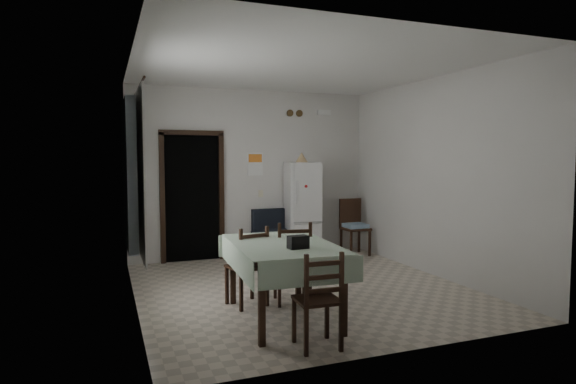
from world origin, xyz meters
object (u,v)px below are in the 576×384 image
at_px(dining_table, 283,281).
at_px(dining_chair_far_right, 292,262).
at_px(fridge, 302,209).
at_px(dining_chair_far_left, 247,266).
at_px(corner_chair, 355,227).
at_px(navy_seat, 275,234).
at_px(dining_chair_near_head, 317,299).

xyz_separation_m(dining_table, dining_chair_far_right, (0.31, 0.50, 0.08)).
relative_size(fridge, dining_chair_far_left, 1.75).
bearing_deg(fridge, dining_table, -108.79).
bearing_deg(dining_table, corner_chair, 51.91).
height_order(navy_seat, dining_chair_near_head, dining_chair_near_head).
bearing_deg(dining_chair_far_left, dining_chair_far_right, 157.50).
height_order(navy_seat, corner_chair, corner_chair).
relative_size(fridge, dining_table, 1.05).
xyz_separation_m(dining_table, dining_chair_far_left, (-0.23, 0.58, 0.06)).
distance_m(fridge, dining_chair_near_head, 4.08).
bearing_deg(navy_seat, corner_chair, -13.50).
bearing_deg(navy_seat, dining_table, -111.36).
relative_size(fridge, dining_chair_near_head, 1.82).
bearing_deg(fridge, navy_seat, -172.70).
bearing_deg(navy_seat, dining_chair_far_left, -120.13).
distance_m(navy_seat, dining_chair_near_head, 3.92).
bearing_deg(dining_chair_far_right, corner_chair, -122.13).
distance_m(fridge, dining_table, 3.31).
bearing_deg(corner_chair, dining_chair_near_head, -124.22).
height_order(navy_seat, dining_table, navy_seat).
bearing_deg(corner_chair, dining_chair_far_right, -133.98).
xyz_separation_m(navy_seat, dining_chair_far_left, (-1.19, -2.36, 0.06)).
relative_size(navy_seat, dining_chair_near_head, 0.92).
height_order(dining_table, dining_chair_far_right, dining_chair_far_right).
relative_size(fridge, navy_seat, 1.99).
relative_size(navy_seat, corner_chair, 0.84).
bearing_deg(dining_chair_far_right, dining_chair_far_left, 2.64).
relative_size(dining_chair_far_left, dining_chair_near_head, 1.04).
relative_size(dining_table, dining_chair_far_left, 1.67).
height_order(fridge, corner_chair, fridge).
xyz_separation_m(dining_table, dining_chair_near_head, (0.02, -0.85, 0.04)).
xyz_separation_m(corner_chair, dining_chair_near_head, (-2.35, -3.55, -0.04)).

